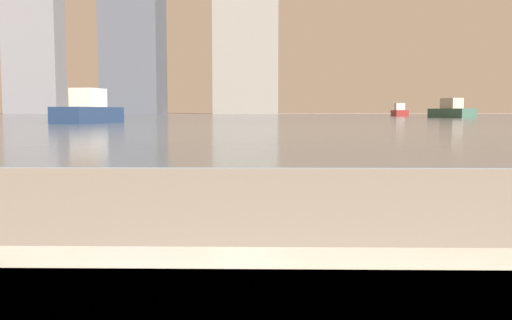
% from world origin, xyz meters
% --- Properties ---
extents(harbor_water, '(180.00, 110.00, 0.01)m').
position_xyz_m(harbor_water, '(0.00, 62.00, 0.01)').
color(harbor_water, slate).
rests_on(harbor_water, ground_plane).
extents(harbor_boat_1, '(2.68, 5.20, 1.86)m').
position_xyz_m(harbor_boat_1, '(-9.40, 30.66, 0.66)').
color(harbor_boat_1, navy).
rests_on(harbor_boat_1, harbor_water).
extents(harbor_boat_4, '(3.41, 5.25, 1.86)m').
position_xyz_m(harbor_boat_4, '(17.70, 54.88, 0.67)').
color(harbor_boat_4, '#335647').
rests_on(harbor_boat_4, harbor_water).
extents(harbor_boat_5, '(1.64, 4.27, 1.58)m').
position_xyz_m(harbor_boat_5, '(16.52, 71.05, 0.57)').
color(harbor_boat_5, maroon).
rests_on(harbor_boat_5, harbor_water).
extents(skyline_tower_0, '(10.98, 6.52, 25.03)m').
position_xyz_m(skyline_tower_0, '(-47.82, 118.00, 12.52)').
color(skyline_tower_0, slate).
rests_on(skyline_tower_0, ground_plane).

